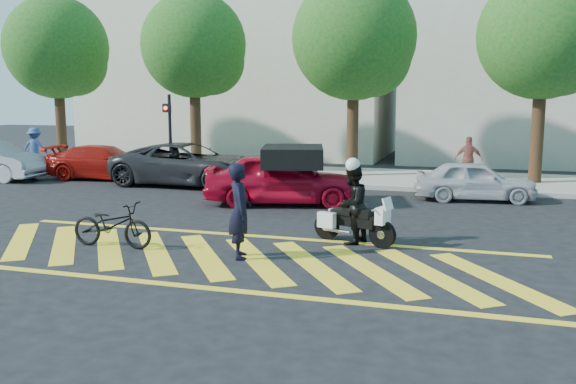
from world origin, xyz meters
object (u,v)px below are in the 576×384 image
(parked_mid_left, at_px, (188,164))
(red_convertible, at_px, (282,178))
(bicycle, at_px, (112,225))
(parked_mid_right, at_px, (475,181))
(officer_bike, at_px, (240,211))
(officer_moto, at_px, (352,204))
(parked_left, at_px, (105,162))
(police_motorcycle, at_px, (353,222))

(parked_mid_left, bearing_deg, red_convertible, -119.98)
(bicycle, bearing_deg, red_convertible, -17.54)
(parked_mid_left, bearing_deg, bicycle, -162.29)
(bicycle, bearing_deg, parked_mid_right, -41.35)
(parked_mid_right, bearing_deg, officer_bike, 144.55)
(parked_mid_right, bearing_deg, red_convertible, 105.91)
(bicycle, relative_size, officer_moto, 1.07)
(bicycle, bearing_deg, officer_bike, -90.37)
(officer_moto, relative_size, parked_mid_left, 0.32)
(officer_moto, bearing_deg, parked_mid_left, -113.87)
(red_convertible, relative_size, parked_mid_right, 1.26)
(officer_bike, relative_size, parked_left, 0.42)
(red_convertible, distance_m, parked_left, 8.71)
(bicycle, distance_m, parked_mid_right, 10.99)
(officer_bike, height_order, parked_mid_right, officer_bike)
(officer_moto, relative_size, parked_left, 0.39)
(police_motorcycle, distance_m, parked_left, 13.20)
(parked_left, bearing_deg, parked_mid_left, -105.18)
(officer_moto, xyz_separation_m, parked_mid_right, (2.51, 6.47, -0.25))
(officer_bike, bearing_deg, parked_left, 20.70)
(officer_bike, distance_m, parked_mid_left, 10.14)
(parked_mid_left, relative_size, parked_mid_right, 1.52)
(bicycle, distance_m, red_convertible, 6.21)
(officer_bike, distance_m, parked_mid_right, 9.37)
(officer_bike, distance_m, officer_moto, 2.60)
(officer_moto, height_order, red_convertible, officer_moto)
(officer_moto, height_order, parked_mid_right, officer_moto)
(police_motorcycle, bearing_deg, parked_left, 165.63)
(red_convertible, relative_size, parked_mid_left, 0.83)
(red_convertible, distance_m, parked_mid_right, 5.88)
(red_convertible, bearing_deg, officer_moto, -160.13)
(police_motorcycle, bearing_deg, officer_moto, -125.74)
(officer_moto, xyz_separation_m, parked_left, (-10.97, 7.33, -0.21))
(parked_mid_left, bearing_deg, police_motorcycle, -131.57)
(officer_bike, relative_size, officer_moto, 1.09)
(officer_bike, bearing_deg, officer_moto, -69.81)
(bicycle, relative_size, parked_mid_right, 0.51)
(bicycle, distance_m, parked_left, 11.06)
(police_motorcycle, bearing_deg, parked_mid_left, 156.24)
(officer_bike, height_order, parked_left, officer_bike)
(officer_bike, relative_size, police_motorcycle, 0.99)
(red_convertible, relative_size, parked_left, 1.01)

